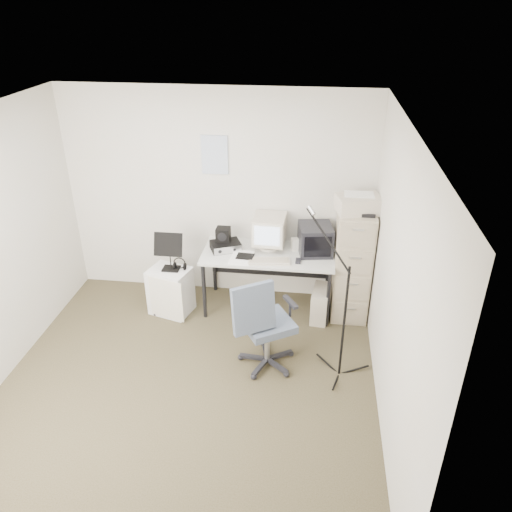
# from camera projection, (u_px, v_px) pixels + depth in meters

# --- Properties ---
(floor) EXTENTS (3.60, 3.60, 0.01)m
(floor) POSITION_uv_depth(u_px,v_px,m) (188.00, 385.00, 4.82)
(floor) COLOR #322E16
(floor) RESTS_ON ground
(ceiling) EXTENTS (3.60, 3.60, 0.01)m
(ceiling) POSITION_uv_depth(u_px,v_px,m) (165.00, 126.00, 3.64)
(ceiling) COLOR white
(ceiling) RESTS_ON ground
(wall_back) EXTENTS (3.60, 0.02, 2.50)m
(wall_back) POSITION_uv_depth(u_px,v_px,m) (218.00, 197.00, 5.81)
(wall_back) COLOR silver
(wall_back) RESTS_ON ground
(wall_front) EXTENTS (3.60, 0.02, 2.50)m
(wall_front) POSITION_uv_depth(u_px,v_px,m) (90.00, 441.00, 2.66)
(wall_front) COLOR silver
(wall_front) RESTS_ON ground
(wall_right) EXTENTS (0.02, 3.60, 2.50)m
(wall_right) POSITION_uv_depth(u_px,v_px,m) (394.00, 287.00, 4.04)
(wall_right) COLOR silver
(wall_right) RESTS_ON ground
(wall_calendar) EXTENTS (0.30, 0.02, 0.44)m
(wall_calendar) POSITION_uv_depth(u_px,v_px,m) (215.00, 155.00, 5.56)
(wall_calendar) COLOR white
(wall_calendar) RESTS_ON wall_back
(filing_cabinet) EXTENTS (0.40, 0.60, 1.30)m
(filing_cabinet) POSITION_uv_depth(u_px,v_px,m) (352.00, 263.00, 5.64)
(filing_cabinet) COLOR tan
(filing_cabinet) RESTS_ON floor
(printer) EXTENTS (0.51, 0.41, 0.18)m
(printer) POSITION_uv_depth(u_px,v_px,m) (359.00, 204.00, 5.24)
(printer) COLOR beige
(printer) RESTS_ON filing_cabinet
(desk) EXTENTS (1.50, 0.70, 0.73)m
(desk) POSITION_uv_depth(u_px,v_px,m) (268.00, 280.00, 5.85)
(desk) COLOR beige
(desk) RESTS_ON floor
(crt_monitor) EXTENTS (0.37, 0.39, 0.39)m
(crt_monitor) POSITION_uv_depth(u_px,v_px,m) (269.00, 232.00, 5.71)
(crt_monitor) COLOR beige
(crt_monitor) RESTS_ON desk
(crt_tv) EXTENTS (0.42, 0.44, 0.33)m
(crt_tv) POSITION_uv_depth(u_px,v_px,m) (315.00, 239.00, 5.62)
(crt_tv) COLOR black
(crt_tv) RESTS_ON desk
(desk_speaker) EXTENTS (0.10, 0.10, 0.14)m
(desk_speaker) POSITION_uv_depth(u_px,v_px,m) (295.00, 244.00, 5.71)
(desk_speaker) COLOR silver
(desk_speaker) RESTS_ON desk
(keyboard) EXTENTS (0.48, 0.22, 0.03)m
(keyboard) POSITION_uv_depth(u_px,v_px,m) (269.00, 261.00, 5.48)
(keyboard) COLOR beige
(keyboard) RESTS_ON desk
(mouse) EXTENTS (0.06, 0.10, 0.03)m
(mouse) POSITION_uv_depth(u_px,v_px,m) (298.00, 261.00, 5.48)
(mouse) COLOR black
(mouse) RESTS_ON desk
(radio_receiver) EXTENTS (0.40, 0.35, 0.09)m
(radio_receiver) POSITION_uv_depth(u_px,v_px,m) (225.00, 246.00, 5.73)
(radio_receiver) COLOR black
(radio_receiver) RESTS_ON desk
(radio_speaker) EXTENTS (0.16, 0.15, 0.16)m
(radio_speaker) POSITION_uv_depth(u_px,v_px,m) (223.00, 234.00, 5.71)
(radio_speaker) COLOR black
(radio_speaker) RESTS_ON radio_receiver
(papers) EXTENTS (0.26, 0.34, 0.02)m
(papers) POSITION_uv_depth(u_px,v_px,m) (242.00, 257.00, 5.56)
(papers) COLOR white
(papers) RESTS_ON desk
(pc_tower) EXTENTS (0.23, 0.42, 0.38)m
(pc_tower) POSITION_uv_depth(u_px,v_px,m) (320.00, 304.00, 5.73)
(pc_tower) COLOR beige
(pc_tower) RESTS_ON floor
(office_chair) EXTENTS (0.81, 0.81, 1.03)m
(office_chair) POSITION_uv_depth(u_px,v_px,m) (268.00, 322.00, 4.86)
(office_chair) COLOR slate
(office_chair) RESTS_ON floor
(side_cart) EXTENTS (0.53, 0.47, 0.56)m
(side_cart) POSITION_uv_depth(u_px,v_px,m) (171.00, 291.00, 5.81)
(side_cart) COLOR silver
(side_cart) RESTS_ON floor
(music_stand) EXTENTS (0.36, 0.28, 0.47)m
(music_stand) POSITION_uv_depth(u_px,v_px,m) (170.00, 251.00, 5.59)
(music_stand) COLOR black
(music_stand) RESTS_ON side_cart
(headphones) EXTENTS (0.20, 0.20, 0.03)m
(headphones) POSITION_uv_depth(u_px,v_px,m) (180.00, 265.00, 5.68)
(headphones) COLOR black
(headphones) RESTS_ON side_cart
(mic_stand) EXTENTS (0.03, 0.03, 1.59)m
(mic_stand) POSITION_uv_depth(u_px,v_px,m) (346.00, 307.00, 4.60)
(mic_stand) COLOR black
(mic_stand) RESTS_ON floor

